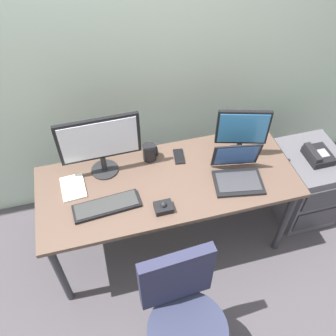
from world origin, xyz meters
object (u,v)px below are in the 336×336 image
(trackball_mouse, at_px, (164,207))
(coffee_mug, at_px, (150,152))
(cell_phone, at_px, (179,156))
(laptop, at_px, (237,172))
(monitor_main, at_px, (100,142))
(office_chair, at_px, (184,324))
(desk_phone, at_px, (318,155))
(monitor_side, at_px, (242,132))
(paper_notepad, at_px, (73,187))
(keyboard, at_px, (107,206))
(file_cabinet, at_px, (305,183))

(trackball_mouse, distance_m, coffee_mug, 0.45)
(cell_phone, bearing_deg, laptop, -34.11)
(monitor_main, distance_m, cell_phone, 0.57)
(coffee_mug, bearing_deg, office_chair, -93.26)
(desk_phone, relative_size, monitor_main, 0.39)
(monitor_side, distance_m, cell_phone, 0.46)
(cell_phone, bearing_deg, paper_notepad, -164.61)
(monitor_side, distance_m, keyboard, 0.99)
(keyboard, relative_size, trackball_mouse, 3.81)
(monitor_main, height_order, paper_notepad, monitor_main)
(monitor_main, xyz_separation_m, monitor_side, (0.91, -0.09, -0.04))
(office_chair, relative_size, paper_notepad, 4.50)
(monitor_main, height_order, cell_phone, monitor_main)
(office_chair, distance_m, monitor_main, 1.17)
(trackball_mouse, height_order, cell_phone, trackball_mouse)
(trackball_mouse, relative_size, coffee_mug, 0.95)
(desk_phone, xyz_separation_m, coffee_mug, (-1.19, 0.22, 0.13))
(monitor_main, relative_size, coffee_mug, 4.41)
(keyboard, distance_m, trackball_mouse, 0.35)
(file_cabinet, xyz_separation_m, keyboard, (-1.55, -0.14, 0.42))
(desk_phone, height_order, monitor_side, monitor_side)
(file_cabinet, distance_m, keyboard, 1.61)
(keyboard, relative_size, coffee_mug, 3.60)
(monitor_main, bearing_deg, office_chair, -75.53)
(office_chair, xyz_separation_m, keyboard, (-0.29, 0.70, 0.30))
(keyboard, distance_m, coffee_mug, 0.49)
(file_cabinet, relative_size, keyboard, 1.45)
(keyboard, distance_m, cell_phone, 0.62)
(office_chair, height_order, coffee_mug, office_chair)
(laptop, bearing_deg, cell_phone, 137.81)
(desk_phone, height_order, paper_notepad, paper_notepad)
(office_chair, relative_size, monitor_side, 2.44)
(laptop, distance_m, cell_phone, 0.42)
(cell_phone, bearing_deg, file_cabinet, -1.01)
(file_cabinet, distance_m, desk_phone, 0.34)
(monitor_main, height_order, trackball_mouse, monitor_main)
(monitor_side, bearing_deg, office_chair, -125.66)
(trackball_mouse, bearing_deg, keyboard, 162.39)
(office_chair, bearing_deg, trackball_mouse, 86.17)
(file_cabinet, distance_m, laptop, 0.84)
(monitor_side, bearing_deg, paper_notepad, -179.56)
(office_chair, bearing_deg, monitor_side, 54.34)
(file_cabinet, bearing_deg, trackball_mouse, -168.58)
(keyboard, bearing_deg, coffee_mug, 44.15)
(desk_phone, bearing_deg, file_cabinet, 63.22)
(coffee_mug, bearing_deg, laptop, -32.39)
(coffee_mug, relative_size, cell_phone, 0.82)
(keyboard, height_order, cell_phone, keyboard)
(office_chair, height_order, cell_phone, office_chair)
(paper_notepad, distance_m, cell_phone, 0.74)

